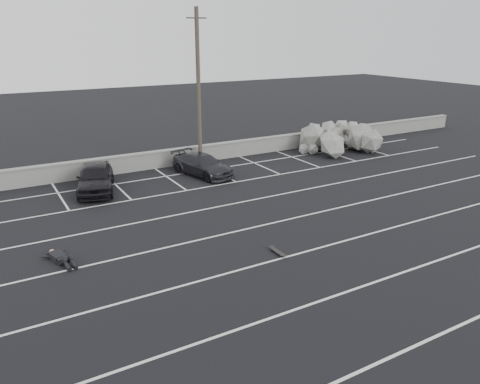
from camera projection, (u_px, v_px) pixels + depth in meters
ground at (327, 246)px, 18.31m from camera, size 120.00×120.00×0.00m
seawall at (184, 156)px, 29.62m from camera, size 50.00×0.45×1.06m
stall_lines at (264, 211)px, 21.89m from camera, size 36.00×20.05×0.01m
car_left at (95, 177)px, 24.44m from camera, size 2.94×4.72×1.50m
car_right at (203, 165)px, 27.28m from camera, size 2.77×4.56×1.24m
utility_pole at (199, 89)px, 27.99m from camera, size 1.25×0.25×9.35m
trash_bin at (338, 137)px, 35.17m from camera, size 0.75×0.75×0.92m
riprap_pile at (342, 142)px, 32.90m from camera, size 6.37×4.84×1.67m
person at (57, 254)px, 17.14m from camera, size 2.09×2.81×0.47m
skateboard at (278, 252)px, 17.65m from camera, size 0.23×0.80×0.10m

